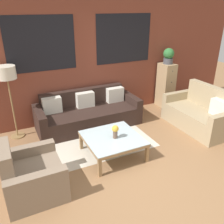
# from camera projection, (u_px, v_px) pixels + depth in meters

# --- Properties ---
(ground_plane) EXTENTS (16.00, 16.00, 0.00)m
(ground_plane) POSITION_uv_depth(u_px,v_px,m) (141.00, 172.00, 3.92)
(ground_plane) COLOR #8E6642
(wall_back_brick) EXTENTS (8.40, 0.09, 2.80)m
(wall_back_brick) POSITION_uv_depth(u_px,v_px,m) (86.00, 59.00, 5.34)
(wall_back_brick) COLOR brown
(wall_back_brick) RESTS_ON ground_plane
(rug) EXTENTS (1.95, 1.42, 0.00)m
(rug) POSITION_uv_depth(u_px,v_px,m) (100.00, 140.00, 4.84)
(rug) COLOR beige
(rug) RESTS_ON ground_plane
(couch_dark) EXTENTS (2.28, 0.88, 0.78)m
(couch_dark) POSITION_uv_depth(u_px,v_px,m) (88.00, 114.00, 5.34)
(couch_dark) COLOR black
(couch_dark) RESTS_ON ground_plane
(settee_vintage) EXTENTS (0.80, 1.52, 0.92)m
(settee_vintage) POSITION_uv_depth(u_px,v_px,m) (200.00, 114.00, 5.23)
(settee_vintage) COLOR tan
(settee_vintage) RESTS_ON ground_plane
(armchair_corner) EXTENTS (0.80, 0.89, 0.84)m
(armchair_corner) POSITION_uv_depth(u_px,v_px,m) (31.00, 176.00, 3.39)
(armchair_corner) COLOR #84705B
(armchair_corner) RESTS_ON ground_plane
(coffee_table) EXTENTS (0.97, 0.97, 0.37)m
(coffee_table) POSITION_uv_depth(u_px,v_px,m) (113.00, 140.00, 4.23)
(coffee_table) COLOR silver
(coffee_table) RESTS_ON ground_plane
(floor_lamp) EXTENTS (0.36, 0.36, 1.49)m
(floor_lamp) POSITION_uv_depth(u_px,v_px,m) (7.00, 77.00, 4.46)
(floor_lamp) COLOR olive
(floor_lamp) RESTS_ON ground_plane
(drawer_cabinet) EXTENTS (0.34, 0.44, 1.15)m
(drawer_cabinet) POSITION_uv_depth(u_px,v_px,m) (166.00, 85.00, 6.29)
(drawer_cabinet) COLOR tan
(drawer_cabinet) RESTS_ON ground_plane
(potted_plant) EXTENTS (0.27, 0.27, 0.39)m
(potted_plant) POSITION_uv_depth(u_px,v_px,m) (169.00, 56.00, 5.97)
(potted_plant) COLOR #47474C
(potted_plant) RESTS_ON drawer_cabinet
(flower_vase) EXTENTS (0.12, 0.12, 0.24)m
(flower_vase) POSITION_uv_depth(u_px,v_px,m) (115.00, 131.00, 4.13)
(flower_vase) COLOR brown
(flower_vase) RESTS_ON coffee_table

